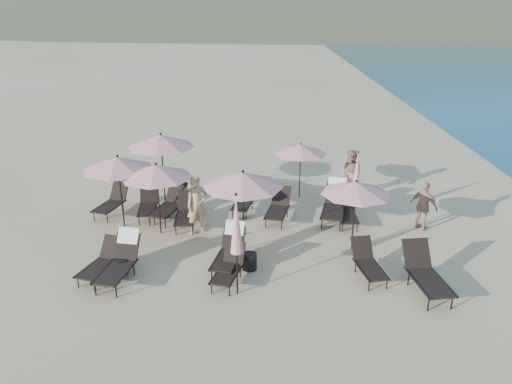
{
  "coord_description": "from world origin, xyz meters",
  "views": [
    {
      "loc": [
        -0.34,
        -11.32,
        6.81
      ],
      "look_at": [
        -0.45,
        3.5,
        1.1
      ],
      "focal_mm": 35.0,
      "sensor_mm": 36.0,
      "label": 1
    }
  ],
  "objects_px": {
    "beachgoer_b": "(351,174)",
    "beachgoer_c": "(424,206)",
    "umbrella_open_5": "(118,163)",
    "lounger_2": "(230,249)",
    "lounger_8": "(186,212)",
    "lounger_3": "(229,267)",
    "umbrella_open_3": "(161,141)",
    "umbrella_closed_1": "(357,174)",
    "lounger_12": "(112,201)",
    "side_table_0": "(121,266)",
    "lounger_6": "(148,204)",
    "lounger_7": "(169,204)",
    "lounger_11": "(335,202)",
    "lounger_9": "(244,200)",
    "lounger_10": "(347,212)",
    "lounger_0": "(120,259)",
    "side_table_1": "(250,261)",
    "lounger_5": "(426,273)",
    "lounger_1": "(102,261)",
    "beachgoer_a": "(197,205)",
    "lounger_4": "(368,262)",
    "umbrella_open_4": "(301,149)",
    "umbrella_open_1": "(243,180)",
    "umbrella_open_0": "(156,171)",
    "umbrella_open_2": "(356,188)",
    "umbrella_closed_0": "(236,225)",
    "lounger_13": "(278,207)"
  },
  "relations": [
    {
      "from": "lounger_9",
      "to": "lounger_10",
      "type": "bearing_deg",
      "value": -4.49
    },
    {
      "from": "umbrella_open_3",
      "to": "lounger_12",
      "type": "bearing_deg",
      "value": -143.15
    },
    {
      "from": "lounger_4",
      "to": "umbrella_open_2",
      "type": "height_order",
      "value": "umbrella_open_2"
    },
    {
      "from": "lounger_11",
      "to": "side_table_1",
      "type": "relative_size",
      "value": 4.31
    },
    {
      "from": "umbrella_open_3",
      "to": "beachgoer_c",
      "type": "bearing_deg",
      "value": -15.53
    },
    {
      "from": "lounger_6",
      "to": "lounger_12",
      "type": "height_order",
      "value": "lounger_12"
    },
    {
      "from": "lounger_0",
      "to": "beachgoer_a",
      "type": "distance_m",
      "value": 3.26
    },
    {
      "from": "lounger_2",
      "to": "side_table_1",
      "type": "xyz_separation_m",
      "value": [
        0.54,
        -0.18,
        -0.28
      ]
    },
    {
      "from": "lounger_7",
      "to": "umbrella_open_4",
      "type": "bearing_deg",
      "value": 41.18
    },
    {
      "from": "lounger_13",
      "to": "umbrella_open_0",
      "type": "relative_size",
      "value": 0.75
    },
    {
      "from": "lounger_1",
      "to": "lounger_3",
      "type": "relative_size",
      "value": 1.04
    },
    {
      "from": "lounger_9",
      "to": "umbrella_closed_1",
      "type": "xyz_separation_m",
      "value": [
        3.59,
        -1.02,
        1.31
      ]
    },
    {
      "from": "umbrella_closed_0",
      "to": "umbrella_closed_1",
      "type": "relative_size",
      "value": 1.09
    },
    {
      "from": "lounger_2",
      "to": "umbrella_open_4",
      "type": "xyz_separation_m",
      "value": [
        2.28,
        5.16,
        1.32
      ]
    },
    {
      "from": "umbrella_open_5",
      "to": "lounger_2",
      "type": "bearing_deg",
      "value": -35.63
    },
    {
      "from": "lounger_2",
      "to": "lounger_5",
      "type": "bearing_deg",
      "value": -2.17
    },
    {
      "from": "lounger_2",
      "to": "side_table_1",
      "type": "height_order",
      "value": "lounger_2"
    },
    {
      "from": "lounger_4",
      "to": "umbrella_open_1",
      "type": "distance_m",
      "value": 4.02
    },
    {
      "from": "lounger_0",
      "to": "lounger_7",
      "type": "xyz_separation_m",
      "value": [
        0.61,
        3.89,
        -0.06
      ]
    },
    {
      "from": "lounger_0",
      "to": "lounger_6",
      "type": "distance_m",
      "value": 4.03
    },
    {
      "from": "lounger_9",
      "to": "umbrella_open_1",
      "type": "xyz_separation_m",
      "value": [
        0.07,
        -2.91,
        1.78
      ]
    },
    {
      "from": "lounger_2",
      "to": "side_table_0",
      "type": "relative_size",
      "value": 4.29
    },
    {
      "from": "lounger_4",
      "to": "lounger_8",
      "type": "relative_size",
      "value": 0.96
    },
    {
      "from": "umbrella_open_3",
      "to": "beachgoer_c",
      "type": "relative_size",
      "value": 1.59
    },
    {
      "from": "lounger_8",
      "to": "lounger_3",
      "type": "bearing_deg",
      "value": -67.74
    },
    {
      "from": "lounger_0",
      "to": "umbrella_open_4",
      "type": "xyz_separation_m",
      "value": [
        5.08,
        5.8,
        1.29
      ]
    },
    {
      "from": "beachgoer_c",
      "to": "umbrella_open_4",
      "type": "bearing_deg",
      "value": 10.09
    },
    {
      "from": "lounger_8",
      "to": "lounger_11",
      "type": "height_order",
      "value": "lounger_11"
    },
    {
      "from": "lounger_0",
      "to": "umbrella_closed_0",
      "type": "bearing_deg",
      "value": -4.05
    },
    {
      "from": "side_table_1",
      "to": "lounger_0",
      "type": "bearing_deg",
      "value": -172.07
    },
    {
      "from": "lounger_10",
      "to": "lounger_13",
      "type": "bearing_deg",
      "value": 173.17
    },
    {
      "from": "lounger_8",
      "to": "beachgoer_c",
      "type": "bearing_deg",
      "value": -4.51
    },
    {
      "from": "beachgoer_b",
      "to": "beachgoer_c",
      "type": "height_order",
      "value": "beachgoer_b"
    },
    {
      "from": "lounger_1",
      "to": "umbrella_open_2",
      "type": "distance_m",
      "value": 7.18
    },
    {
      "from": "umbrella_open_3",
      "to": "umbrella_open_4",
      "type": "height_order",
      "value": "umbrella_open_3"
    },
    {
      "from": "umbrella_closed_0",
      "to": "lounger_0",
      "type": "bearing_deg",
      "value": 166.23
    },
    {
      "from": "lounger_11",
      "to": "umbrella_open_4",
      "type": "relative_size",
      "value": 0.97
    },
    {
      "from": "umbrella_open_0",
      "to": "beachgoer_a",
      "type": "bearing_deg",
      "value": 4.97
    },
    {
      "from": "lounger_11",
      "to": "umbrella_open_2",
      "type": "relative_size",
      "value": 0.93
    },
    {
      "from": "lounger_12",
      "to": "umbrella_open_2",
      "type": "bearing_deg",
      "value": -2.39
    },
    {
      "from": "lounger_0",
      "to": "lounger_3",
      "type": "distance_m",
      "value": 2.84
    },
    {
      "from": "umbrella_open_2",
      "to": "umbrella_open_4",
      "type": "xyz_separation_m",
      "value": [
        -1.23,
        4.13,
        -0.07
      ]
    },
    {
      "from": "lounger_3",
      "to": "lounger_8",
      "type": "bearing_deg",
      "value": 129.41
    },
    {
      "from": "lounger_2",
      "to": "lounger_8",
      "type": "xyz_separation_m",
      "value": [
        -1.56,
        2.68,
        -0.07
      ]
    },
    {
      "from": "lounger_6",
      "to": "umbrella_open_5",
      "type": "xyz_separation_m",
      "value": [
        -0.62,
        -0.83,
        1.69
      ]
    },
    {
      "from": "lounger_7",
      "to": "lounger_11",
      "type": "distance_m",
      "value": 5.49
    },
    {
      "from": "umbrella_closed_1",
      "to": "umbrella_open_3",
      "type": "bearing_deg",
      "value": 163.29
    },
    {
      "from": "lounger_12",
      "to": "beachgoer_b",
      "type": "distance_m",
      "value": 8.52
    },
    {
      "from": "lounger_5",
      "to": "lounger_6",
      "type": "height_order",
      "value": "lounger_5"
    },
    {
      "from": "lounger_3",
      "to": "lounger_12",
      "type": "distance_m",
      "value": 6.1
    }
  ]
}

